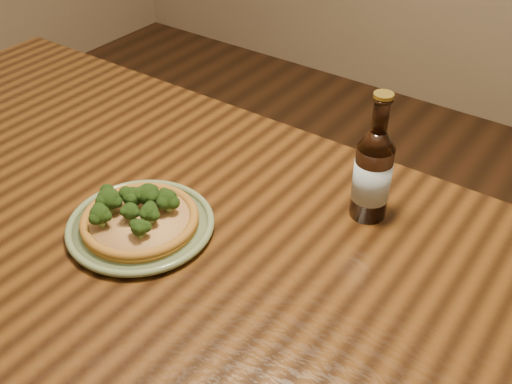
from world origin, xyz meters
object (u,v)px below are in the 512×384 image
Objects in this scene: table at (117,234)px; plate at (141,225)px; pizza at (139,217)px; beer_bottle at (373,173)px.

plate is (0.12, -0.03, 0.10)m from table.
pizza reaches higher than plate.
table is at bearing -162.69° from beer_bottle.
plate is 1.26× the size of pizza.
table is 6.18× the size of beer_bottle.
plate reaches higher than table.
beer_bottle reaches higher than pizza.
plate is 0.44m from beer_bottle.
pizza is (0.12, -0.03, 0.12)m from table.
beer_bottle reaches higher than plate.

